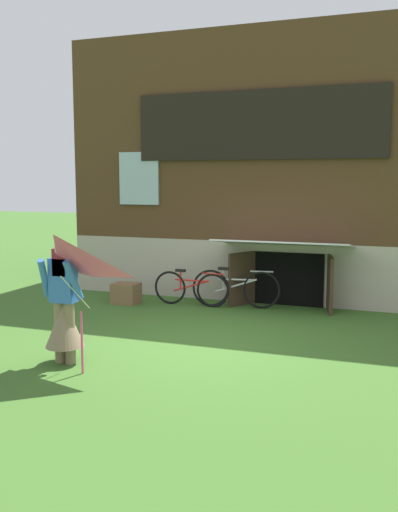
# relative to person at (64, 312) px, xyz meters

# --- Properties ---
(ground_plane) EXTENTS (60.00, 60.00, 0.00)m
(ground_plane) POSITION_rel_person_xyz_m (1.44, 1.64, -0.70)
(ground_plane) COLOR #386023
(log_house) EXTENTS (8.24, 5.65, 5.43)m
(log_house) POSITION_rel_person_xyz_m (1.44, 6.90, 2.02)
(log_house) COLOR #ADA393
(log_house) RESTS_ON ground_plane
(person) EXTENTS (0.61, 0.53, 1.66)m
(person) POSITION_rel_person_xyz_m (0.00, 0.00, 0.00)
(person) COLOR #7F6B51
(person) RESTS_ON ground_plane
(kite) EXTENTS (1.14, 1.14, 1.67)m
(kite) POSITION_rel_person_xyz_m (0.26, -0.57, 0.65)
(kite) COLOR #E54C7F
(kite) RESTS_ON ground_plane
(bicycle_silver) EXTENTS (1.71, 0.30, 0.78)m
(bicycle_silver) POSITION_rel_person_xyz_m (1.19, 4.07, -0.32)
(bicycle_silver) COLOR black
(bicycle_silver) RESTS_ON ground_plane
(bicycle_red) EXTENTS (1.56, 0.08, 0.71)m
(bicycle_red) POSITION_rel_person_xyz_m (0.32, 3.94, -0.35)
(bicycle_red) COLOR black
(bicycle_red) RESTS_ON ground_plane
(wooden_crate) EXTENTS (0.51, 0.43, 0.41)m
(wooden_crate) POSITION_rel_person_xyz_m (-0.98, 3.68, -0.49)
(wooden_crate) COLOR brown
(wooden_crate) RESTS_ON ground_plane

